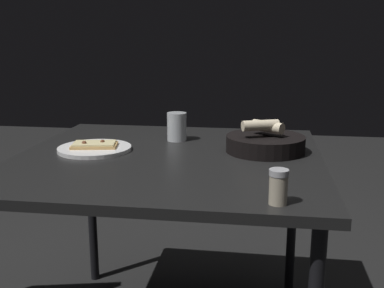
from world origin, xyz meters
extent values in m
cube|color=black|center=(0.00, 0.00, 0.74)|extent=(1.01, 1.05, 0.03)
cylinder|color=black|center=(0.45, -0.46, 0.36)|extent=(0.04, 0.04, 0.72)
cylinder|color=black|center=(0.45, 0.46, 0.36)|extent=(0.04, 0.04, 0.72)
cylinder|color=white|center=(0.02, 0.28, 0.76)|extent=(0.26, 0.26, 0.01)
cube|color=tan|center=(0.02, 0.28, 0.77)|extent=(0.12, 0.17, 0.01)
cube|color=beige|center=(0.02, 0.28, 0.78)|extent=(0.11, 0.16, 0.01)
sphere|color=brown|center=(0.01, 0.31, 0.79)|extent=(0.02, 0.02, 0.02)
sphere|color=brown|center=(0.01, 0.31, 0.79)|extent=(0.02, 0.02, 0.02)
sphere|color=brown|center=(0.04, 0.25, 0.79)|extent=(0.02, 0.02, 0.02)
cylinder|color=black|center=(0.10, -0.33, 0.78)|extent=(0.28, 0.28, 0.06)
cylinder|color=beige|center=(0.10, -0.34, 0.84)|extent=(0.10, 0.12, 0.04)
cylinder|color=beige|center=(0.07, -0.31, 0.85)|extent=(0.08, 0.13, 0.04)
cylinder|color=#B61514|center=(0.16, -0.35, 0.78)|extent=(0.06, 0.06, 0.03)
cylinder|color=silver|center=(0.23, 0.01, 0.81)|extent=(0.08, 0.08, 0.11)
cylinder|color=orange|center=(0.23, 0.01, 0.78)|extent=(0.07, 0.07, 0.04)
cylinder|color=#BFB299|center=(-0.43, -0.36, 0.79)|extent=(0.05, 0.05, 0.07)
cylinder|color=maroon|center=(-0.43, -0.36, 0.77)|extent=(0.04, 0.04, 0.04)
cylinder|color=#B7B7BC|center=(-0.43, -0.36, 0.84)|extent=(0.05, 0.05, 0.01)
camera|label=1|loc=(-1.55, -0.31, 1.16)|focal=44.01mm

